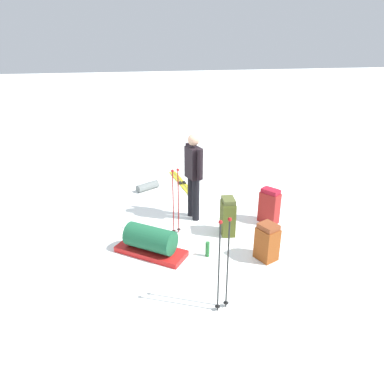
# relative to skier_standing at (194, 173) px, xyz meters

# --- Properties ---
(ground_plane) EXTENTS (80.00, 80.00, 0.00)m
(ground_plane) POSITION_rel_skier_standing_xyz_m (0.11, 0.33, -0.95)
(ground_plane) COLOR white
(skier_standing) EXTENTS (0.29, 0.56, 1.70)m
(skier_standing) POSITION_rel_skier_standing_xyz_m (0.00, 0.00, 0.00)
(skier_standing) COLOR black
(skier_standing) RESTS_ON ground_plane
(ski_pair_near) EXTENTS (0.32, 1.83, 0.05)m
(ski_pair_near) POSITION_rel_skier_standing_xyz_m (-0.19, -1.82, -0.94)
(ski_pair_near) COLOR gold
(ski_pair_near) RESTS_ON ground_plane
(backpack_large_dark) EXTENTS (0.37, 0.39, 0.62)m
(backpack_large_dark) POSITION_rel_skier_standing_xyz_m (-0.77, 1.70, -0.65)
(backpack_large_dark) COLOR brown
(backpack_large_dark) RESTS_ON ground_plane
(backpack_bright) EXTENTS (0.28, 0.38, 0.70)m
(backpack_bright) POSITION_rel_skier_standing_xyz_m (-0.44, 0.77, -0.61)
(backpack_bright) COLOR #49531E
(backpack_bright) RESTS_ON ground_plane
(backpack_small_spare) EXTENTS (0.38, 0.43, 0.69)m
(backpack_small_spare) POSITION_rel_skier_standing_xyz_m (-1.36, 0.54, -0.62)
(backpack_small_spare) COLOR maroon
(backpack_small_spare) RESTS_ON ground_plane
(ski_poles_planted_near) EXTENTS (0.20, 0.11, 1.32)m
(ski_poles_planted_near) POSITION_rel_skier_standing_xyz_m (0.30, 2.63, -0.22)
(ski_poles_planted_near) COLOR black
(ski_poles_planted_near) RESTS_ON ground_plane
(ski_poles_planted_far) EXTENTS (0.17, 0.10, 1.25)m
(ski_poles_planted_far) POSITION_rel_skier_standing_xyz_m (0.46, 0.53, -0.26)
(ski_poles_planted_far) COLOR maroon
(ski_poles_planted_far) RESTS_ON ground_plane
(gear_sled) EXTENTS (1.19, 1.10, 0.49)m
(gear_sled) POSITION_rel_skier_standing_xyz_m (1.01, 1.10, -0.73)
(gear_sled) COLOR red
(gear_sled) RESTS_ON ground_plane
(sleeping_mat_rolled) EXTENTS (0.57, 0.41, 0.18)m
(sleeping_mat_rolled) POSITION_rel_skier_standing_xyz_m (0.70, -1.65, -0.86)
(sleeping_mat_rolled) COLOR slate
(sleeping_mat_rolled) RESTS_ON ground_plane
(thermos_bottle) EXTENTS (0.07, 0.07, 0.26)m
(thermos_bottle) POSITION_rel_skier_standing_xyz_m (0.13, 1.40, -0.82)
(thermos_bottle) COLOR #22692E
(thermos_bottle) RESTS_ON ground_plane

